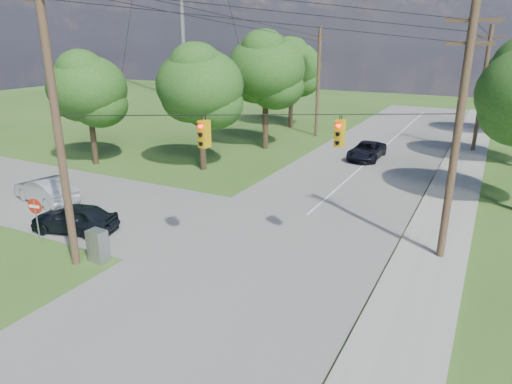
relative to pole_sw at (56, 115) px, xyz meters
The scene contains 18 objects.
ground 7.75m from the pole_sw, ahead, with size 140.00×140.00×0.00m, color #2E521B.
main_road 10.16m from the pole_sw, 34.88° to the left, with size 10.00×100.00×0.03m, color gray.
sidewalk_east 15.37m from the pole_sw, 19.08° to the left, with size 2.60×100.00×0.12m, color #A19F96.
pole_sw is the anchor object (origin of this frame).
pole_ne 15.51m from the pole_sw, 29.38° to the left, with size 2.00×0.32×10.50m.
pole_north_e 32.55m from the pole_sw, 65.48° to the left, with size 2.00×0.32×10.00m.
pole_north_w 29.62m from the pole_sw, 90.77° to the left, with size 2.00×0.32×10.00m.
power_lines 13.04m from the pole_sw, 61.30° to the left, with size 13.93×29.62×4.93m.
traffic_signals 8.24m from the pole_sw, 29.38° to the left, with size 4.91×3.27×1.05m.
tree_w_near 14.99m from the pole_sw, 103.11° to the left, with size 6.00×6.00×8.40m.
tree_w_mid 22.73m from the pole_sw, 96.06° to the left, with size 6.40×6.40×9.22m.
tree_w_far 32.90m from the pole_sw, 97.69° to the left, with size 6.00×6.00×8.73m.
tree_cross_n 16.64m from the pole_sw, 133.29° to the left, with size 5.60×5.60×7.91m.
car_cross_dark 6.48m from the pole_sw, 138.14° to the left, with size 1.66×4.14×1.41m, color black.
car_cross_silver 10.19m from the pole_sw, 148.44° to the left, with size 1.58×4.53×1.49m, color #ADB0B4.
car_main_north 24.41m from the pole_sw, 74.71° to the left, with size 2.17×4.71×1.31m, color black.
control_cabinet 5.61m from the pole_sw, 39.54° to the left, with size 0.78×0.56×1.40m, color gray.
do_not_enter_sign 5.52m from the pole_sw, 168.63° to the left, with size 0.73×0.17×2.20m.
Camera 1 is at (10.09, -11.34, 8.98)m, focal length 32.00 mm.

